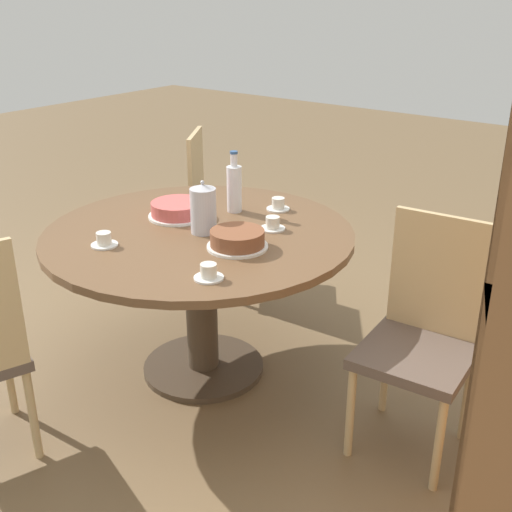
{
  "coord_description": "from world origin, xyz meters",
  "views": [
    {
      "loc": [
        2.02,
        1.87,
        1.79
      ],
      "look_at": [
        0.0,
        0.33,
        0.7
      ],
      "focal_mm": 45.0,
      "sensor_mm": 36.0,
      "label": 1
    }
  ],
  "objects_px": {
    "cup_a": "(209,273)",
    "cup_b": "(273,224)",
    "cup_d": "(278,205)",
    "chair_c": "(423,334)",
    "cup_c": "(104,240)",
    "cake_main": "(178,210)",
    "chair_a": "(217,206)",
    "cake_second": "(237,239)",
    "water_bottle": "(234,187)",
    "coffee_pot": "(203,209)"
  },
  "relations": [
    {
      "from": "coffee_pot",
      "to": "cup_d",
      "type": "bearing_deg",
      "value": 169.52
    },
    {
      "from": "water_bottle",
      "to": "cake_main",
      "type": "bearing_deg",
      "value": -35.26
    },
    {
      "from": "water_bottle",
      "to": "cup_d",
      "type": "relative_size",
      "value": 2.6
    },
    {
      "from": "chair_c",
      "to": "cup_c",
      "type": "xyz_separation_m",
      "value": [
        0.53,
        -1.25,
        0.26
      ]
    },
    {
      "from": "water_bottle",
      "to": "cup_d",
      "type": "bearing_deg",
      "value": 133.21
    },
    {
      "from": "cup_b",
      "to": "cup_c",
      "type": "height_order",
      "value": "same"
    },
    {
      "from": "water_bottle",
      "to": "cake_second",
      "type": "height_order",
      "value": "water_bottle"
    },
    {
      "from": "cup_c",
      "to": "cup_b",
      "type": "bearing_deg",
      "value": 142.67
    },
    {
      "from": "chair_a",
      "to": "chair_c",
      "type": "distance_m",
      "value": 1.82
    },
    {
      "from": "chair_a",
      "to": "water_bottle",
      "type": "bearing_deg",
      "value": -165.45
    },
    {
      "from": "coffee_pot",
      "to": "water_bottle",
      "type": "height_order",
      "value": "water_bottle"
    },
    {
      "from": "cake_second",
      "to": "cup_d",
      "type": "relative_size",
      "value": 2.26
    },
    {
      "from": "cup_b",
      "to": "chair_a",
      "type": "bearing_deg",
      "value": -125.83
    },
    {
      "from": "water_bottle",
      "to": "cup_c",
      "type": "bearing_deg",
      "value": -12.79
    },
    {
      "from": "water_bottle",
      "to": "cup_a",
      "type": "bearing_deg",
      "value": 31.95
    },
    {
      "from": "cake_main",
      "to": "cup_b",
      "type": "relative_size",
      "value": 2.46
    },
    {
      "from": "cake_main",
      "to": "cup_a",
      "type": "height_order",
      "value": "cake_main"
    },
    {
      "from": "cup_c",
      "to": "cup_d",
      "type": "relative_size",
      "value": 1.0
    },
    {
      "from": "chair_a",
      "to": "cake_main",
      "type": "distance_m",
      "value": 0.93
    },
    {
      "from": "chair_a",
      "to": "cup_b",
      "type": "relative_size",
      "value": 8.28
    },
    {
      "from": "cup_a",
      "to": "cup_b",
      "type": "bearing_deg",
      "value": -168.33
    },
    {
      "from": "water_bottle",
      "to": "cake_second",
      "type": "xyz_separation_m",
      "value": [
        0.36,
        0.31,
        -0.09
      ]
    },
    {
      "from": "cake_second",
      "to": "cup_d",
      "type": "distance_m",
      "value": 0.54
    },
    {
      "from": "cup_b",
      "to": "cup_d",
      "type": "height_order",
      "value": "same"
    },
    {
      "from": "cake_main",
      "to": "water_bottle",
      "type": "bearing_deg",
      "value": 144.74
    },
    {
      "from": "chair_c",
      "to": "cup_d",
      "type": "xyz_separation_m",
      "value": [
        -0.31,
        -0.94,
        0.26
      ]
    },
    {
      "from": "cup_a",
      "to": "cup_d",
      "type": "bearing_deg",
      "value": -162.36
    },
    {
      "from": "cup_c",
      "to": "cup_d",
      "type": "height_order",
      "value": "same"
    },
    {
      "from": "cake_main",
      "to": "cup_d",
      "type": "height_order",
      "value": "cake_main"
    },
    {
      "from": "cake_second",
      "to": "cup_d",
      "type": "xyz_separation_m",
      "value": [
        -0.51,
        -0.15,
        -0.01
      ]
    },
    {
      "from": "cup_c",
      "to": "water_bottle",
      "type": "bearing_deg",
      "value": 167.21
    },
    {
      "from": "cup_d",
      "to": "cup_c",
      "type": "bearing_deg",
      "value": -20.56
    },
    {
      "from": "cup_a",
      "to": "cup_c",
      "type": "xyz_separation_m",
      "value": [
        0.02,
        -0.58,
        0.0
      ]
    },
    {
      "from": "cake_main",
      "to": "cup_d",
      "type": "bearing_deg",
      "value": 139.74
    },
    {
      "from": "chair_a",
      "to": "water_bottle",
      "type": "xyz_separation_m",
      "value": [
        0.55,
        0.59,
        0.36
      ]
    },
    {
      "from": "chair_c",
      "to": "water_bottle",
      "type": "relative_size",
      "value": 3.18
    },
    {
      "from": "chair_a",
      "to": "cup_c",
      "type": "relative_size",
      "value": 8.28
    },
    {
      "from": "water_bottle",
      "to": "cake_main",
      "type": "relative_size",
      "value": 1.06
    },
    {
      "from": "cake_main",
      "to": "cup_a",
      "type": "distance_m",
      "value": 0.73
    },
    {
      "from": "cup_d",
      "to": "chair_c",
      "type": "bearing_deg",
      "value": 71.45
    },
    {
      "from": "cake_main",
      "to": "cup_b",
      "type": "distance_m",
      "value": 0.49
    },
    {
      "from": "cup_d",
      "to": "coffee_pot",
      "type": "bearing_deg",
      "value": -10.48
    },
    {
      "from": "chair_c",
      "to": "cup_c",
      "type": "relative_size",
      "value": 8.28
    },
    {
      "from": "chair_c",
      "to": "cup_d",
      "type": "distance_m",
      "value": 1.02
    },
    {
      "from": "coffee_pot",
      "to": "water_bottle",
      "type": "xyz_separation_m",
      "value": [
        -0.31,
        -0.07,
        0.01
      ]
    },
    {
      "from": "chair_a",
      "to": "cake_main",
      "type": "bearing_deg",
      "value": 176.03
    },
    {
      "from": "cup_a",
      "to": "chair_c",
      "type": "bearing_deg",
      "value": 127.19
    },
    {
      "from": "water_bottle",
      "to": "chair_a",
      "type": "bearing_deg",
      "value": -133.03
    },
    {
      "from": "coffee_pot",
      "to": "cake_second",
      "type": "xyz_separation_m",
      "value": [
        0.05,
        0.24,
        -0.07
      ]
    },
    {
      "from": "chair_c",
      "to": "cake_second",
      "type": "height_order",
      "value": "chair_c"
    }
  ]
}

